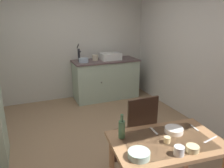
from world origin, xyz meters
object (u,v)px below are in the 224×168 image
(sink_basin, at_px, (110,56))
(mixing_bowl_counter, at_px, (84,60))
(dining_table, at_px, (166,150))
(chair_far_side, at_px, (137,133))
(teacup_cream, at_px, (167,140))
(hand_pump, at_px, (79,54))
(serving_bowl_wide, at_px, (139,154))
(glass_bottle, at_px, (122,129))

(sink_basin, xyz_separation_m, mixing_bowl_counter, (-0.64, -0.05, -0.03))
(dining_table, relative_size, chair_far_side, 1.11)
(dining_table, relative_size, teacup_cream, 18.06)
(hand_pump, relative_size, serving_bowl_wide, 2.11)
(glass_bottle, bearing_deg, serving_bowl_wide, -89.38)
(dining_table, xyz_separation_m, glass_bottle, (-0.37, 0.21, 0.21))
(dining_table, bearing_deg, serving_bowl_wide, -160.96)
(glass_bottle, bearing_deg, dining_table, -29.23)
(dining_table, xyz_separation_m, serving_bowl_wide, (-0.37, -0.13, 0.14))
(mixing_bowl_counter, bearing_deg, sink_basin, 4.45)
(mixing_bowl_counter, bearing_deg, chair_far_side, -91.00)
(sink_basin, bearing_deg, dining_table, -102.53)
(hand_pump, bearing_deg, teacup_cream, -89.81)
(hand_pump, height_order, glass_bottle, hand_pump)
(sink_basin, xyz_separation_m, hand_pump, (-0.72, 0.05, 0.09))
(teacup_cream, bearing_deg, glass_bottle, 145.74)
(hand_pump, distance_m, chair_far_side, 2.63)
(sink_basin, relative_size, serving_bowl_wide, 2.38)
(sink_basin, relative_size, teacup_cream, 7.12)
(dining_table, distance_m, teacup_cream, 0.14)
(dining_table, distance_m, glass_bottle, 0.48)
(sink_basin, relative_size, chair_far_side, 0.44)
(hand_pump, bearing_deg, mixing_bowl_counter, -52.83)
(teacup_cream, bearing_deg, chair_far_side, 88.21)
(hand_pump, height_order, dining_table, hand_pump)
(hand_pump, xyz_separation_m, dining_table, (0.03, -3.12, -0.44))
(serving_bowl_wide, bearing_deg, dining_table, 19.04)
(hand_pump, bearing_deg, chair_far_side, -89.35)
(dining_table, height_order, chair_far_side, chair_far_side)
(chair_far_side, height_order, glass_bottle, chair_far_side)
(chair_far_side, bearing_deg, sink_basin, 74.79)
(chair_far_side, bearing_deg, mixing_bowl_counter, 89.00)
(hand_pump, relative_size, dining_table, 0.35)
(dining_table, bearing_deg, sink_basin, 77.47)
(hand_pump, xyz_separation_m, teacup_cream, (0.01, -3.15, -0.30))
(serving_bowl_wide, xyz_separation_m, teacup_cream, (0.35, 0.10, -0.00))
(serving_bowl_wide, height_order, glass_bottle, glass_bottle)
(teacup_cream, height_order, glass_bottle, glass_bottle)
(mixing_bowl_counter, height_order, glass_bottle, mixing_bowl_counter)
(chair_far_side, bearing_deg, hand_pump, 90.65)
(serving_bowl_wide, bearing_deg, teacup_cream, 15.41)
(serving_bowl_wide, distance_m, glass_bottle, 0.34)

